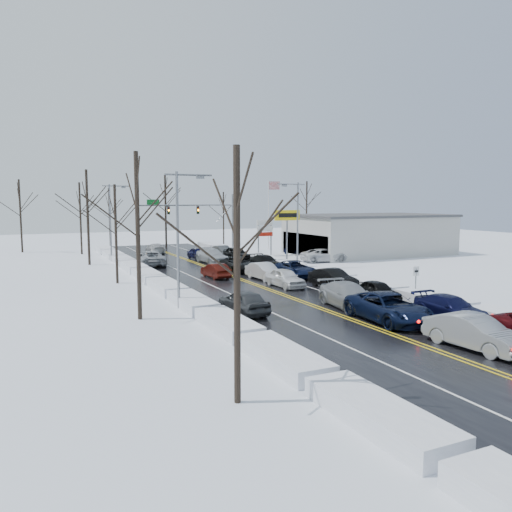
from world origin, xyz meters
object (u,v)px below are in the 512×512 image
tires_plus_sign (287,219)px  oncoming_car_0 (216,278)px  flagpole (270,209)px  traffic_signal_mast (198,213)px  dealership_building (369,234)px

tires_plus_sign → oncoming_car_0: 15.78m
tires_plus_sign → flagpole: (4.67, 14.01, 0.93)m
tires_plus_sign → oncoming_car_0: bearing=-144.6°
traffic_signal_mast → tires_plus_sign: traffic_signal_mast is taller
dealership_building → oncoming_car_0: dealership_building is taller
flagpole → tires_plus_sign: bearing=-108.4°
traffic_signal_mast → dealership_building: bearing=-25.9°
flagpole → oncoming_car_0: size_ratio=2.45×
traffic_signal_mast → flagpole: flagpole is taller
oncoming_car_0 → traffic_signal_mast: bearing=-107.6°
flagpole → dealership_building: (8.80, -12.00, -3.27)m
traffic_signal_mast → flagpole: 11.90m
dealership_building → tires_plus_sign: bearing=-171.5°
tires_plus_sign → dealership_building: (13.48, 2.01, -2.34)m
dealership_building → oncoming_car_0: 27.93m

